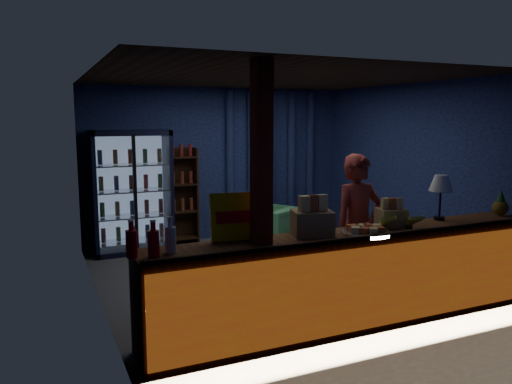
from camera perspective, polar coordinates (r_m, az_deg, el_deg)
ground at (r=6.91m, az=1.98°, el=-9.09°), size 4.60×4.60×0.00m
room_walls at (r=6.61m, az=2.05°, el=3.99°), size 4.60×4.60×4.60m
counter at (r=5.20m, az=11.38°, el=-9.69°), size 4.40×0.57×0.99m
support_post at (r=4.49m, az=0.62°, el=-1.55°), size 0.16×0.16×2.60m
beverage_cooler at (r=8.04m, az=-14.11°, el=-0.03°), size 1.20×0.62×1.90m
bottle_shelf at (r=8.38m, az=-8.51°, el=-0.50°), size 0.50×0.28×1.60m
curtain_folds at (r=8.99m, az=1.79°, el=3.44°), size 1.74×0.14×2.50m
framed_picture at (r=8.86m, az=1.04°, el=6.29°), size 0.36×0.04×0.28m
shopkeeper at (r=5.80m, az=11.58°, el=-4.06°), size 0.62×0.41×1.69m
green_chair at (r=8.17m, az=1.71°, el=-3.94°), size 0.98×0.98×0.66m
side_table at (r=8.67m, az=4.85°, el=-3.87°), size 0.60×0.50×0.57m
yellow_sign at (r=4.65m, az=-1.83°, el=-2.80°), size 0.57×0.18×0.45m
soda_bottles at (r=4.22m, az=-11.80°, el=-5.50°), size 0.42×0.18×0.31m
snack_box_left at (r=4.87m, az=6.44°, el=-3.32°), size 0.44×0.40×0.40m
snack_box_centre at (r=5.45m, az=15.19°, el=-2.68°), size 0.33×0.29×0.30m
pastry_tray at (r=5.05m, az=12.47°, el=-4.38°), size 0.50×0.50×0.08m
banana_bunches at (r=5.32m, az=15.96°, el=-3.22°), size 0.51×0.30×0.17m
table_lamp at (r=5.90m, az=20.38°, el=0.77°), size 0.26×0.26×0.51m
pineapple at (r=6.46m, az=26.16°, el=-1.37°), size 0.18×0.18×0.31m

